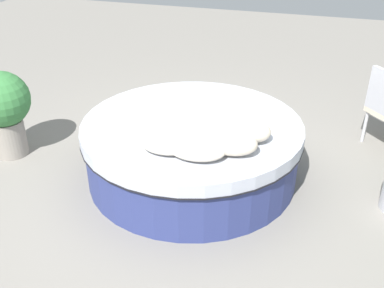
{
  "coord_description": "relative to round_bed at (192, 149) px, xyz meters",
  "views": [
    {
      "loc": [
        -1.2,
        3.87,
        2.67
      ],
      "look_at": [
        0.0,
        0.0,
        0.39
      ],
      "focal_mm": 41.22,
      "sensor_mm": 36.0,
      "label": 1
    }
  ],
  "objects": [
    {
      "name": "throw_pillow_0",
      "position": [
        0.05,
        0.61,
        0.39
      ],
      "size": [
        0.5,
        0.38,
        0.14
      ],
      "primitive_type": "ellipsoid",
      "color": "beige",
      "rests_on": "round_bed"
    },
    {
      "name": "ground_plane",
      "position": [
        0.0,
        0.0,
        -0.33
      ],
      "size": [
        16.0,
        16.0,
        0.0
      ],
      "primitive_type": "plane",
      "color": "gray"
    },
    {
      "name": "throw_pillow_2",
      "position": [
        -0.5,
        0.49,
        0.42
      ],
      "size": [
        0.52,
        0.32,
        0.22
      ],
      "primitive_type": "ellipsoid",
      "color": "beige",
      "rests_on": "round_bed"
    },
    {
      "name": "throw_pillow_1",
      "position": [
        -0.24,
        0.64,
        0.39
      ],
      "size": [
        0.53,
        0.35,
        0.15
      ],
      "primitive_type": "ellipsoid",
      "color": "beige",
      "rests_on": "round_bed"
    },
    {
      "name": "throw_pillow_3",
      "position": [
        -0.61,
        0.21,
        0.42
      ],
      "size": [
        0.45,
        0.32,
        0.22
      ],
      "primitive_type": "ellipsoid",
      "color": "beige",
      "rests_on": "round_bed"
    },
    {
      "name": "round_bed",
      "position": [
        0.0,
        0.0,
        0.0
      ],
      "size": [
        2.29,
        2.29,
        0.65
      ],
      "color": "navy",
      "rests_on": "ground_plane"
    },
    {
      "name": "planter",
      "position": [
        2.17,
        0.19,
        0.28
      ],
      "size": [
        0.63,
        0.63,
        1.02
      ],
      "color": "gray",
      "rests_on": "ground_plane"
    }
  ]
}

